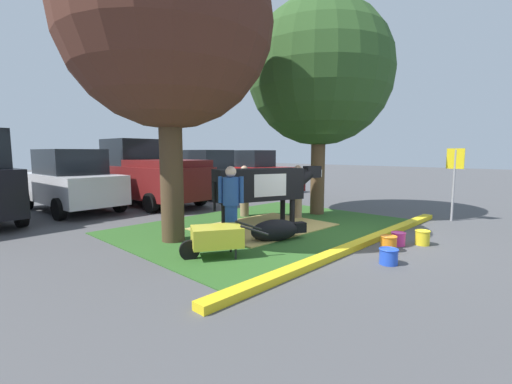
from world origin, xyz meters
The scene contains 21 objects.
ground_plane centered at (0.00, 0.00, 0.00)m, with size 80.00×80.00×0.00m, color #4C4C4F.
grass_island centered at (-0.52, 1.92, 0.01)m, with size 7.07×5.10×0.02m, color #2D5B23.
curb_yellow centered at (-0.52, -0.78, 0.06)m, with size 8.27×0.24×0.12m, color yellow.
hay_bedding centered at (-0.64, 1.82, 0.03)m, with size 3.20×2.40×0.04m, color tan.
shade_tree_left centered at (-3.00, 2.34, 4.53)m, with size 4.31×4.31×6.72m.
shade_tree_right centered at (1.95, 1.97, 4.27)m, with size 4.31×4.31×6.44m.
cow_holstein centered at (-0.54, 1.98, 1.09)m, with size 3.03×1.48×1.55m.
calf_lying centered at (-1.44, 0.74, 0.24)m, with size 1.32×0.88×0.48m.
person_handler centered at (0.91, 1.94, 0.83)m, with size 0.34×0.53×1.56m.
person_visitor_near centered at (-2.30, 1.24, 0.88)m, with size 0.37×0.43×1.64m.
person_visitor_far centered at (0.08, 3.29, 0.82)m, with size 0.52×0.34×1.53m.
wheelbarrow centered at (-3.11, 0.76, 0.39)m, with size 1.52×1.16×0.63m.
parking_sign centered at (3.67, -1.38, 1.43)m, with size 0.06×0.44×2.03m.
bucket_blue centered at (-1.27, -1.67, 0.14)m, with size 0.33×0.33×0.27m.
bucket_orange centered at (-0.50, -1.34, 0.16)m, with size 0.32×0.32×0.31m.
bucket_pink centered at (0.06, -1.31, 0.15)m, with size 0.30×0.30×0.28m.
bucket_yellow centered at (0.45, -1.66, 0.16)m, with size 0.31×0.31×0.31m.
hatchback_white centered at (-3.12, 8.18, 0.98)m, with size 2.18×4.48×2.02m.
pickup_truck_maroon centered at (-0.62, 7.82, 1.11)m, with size 2.41×5.49×2.42m.
sedan_silver centered at (2.28, 8.12, 0.98)m, with size 2.18×4.48×2.02m.
sedan_red centered at (5.07, 8.13, 0.98)m, with size 2.18×4.48×2.02m.
Camera 1 is at (-7.00, -4.00, 1.93)m, focal length 24.08 mm.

